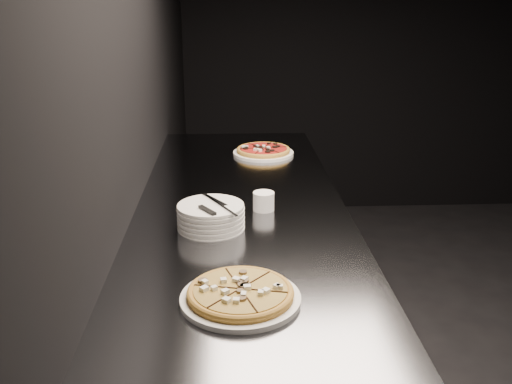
{
  "coord_description": "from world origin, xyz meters",
  "views": [
    {
      "loc": [
        -2.17,
        -1.79,
        1.63
      ],
      "look_at": [
        -2.08,
        0.05,
        0.99
      ],
      "focal_mm": 40.0,
      "sensor_mm": 36.0,
      "label": 1
    }
  ],
  "objects_px": {
    "pizza_mushroom": "(240,294)",
    "ramekin": "(264,201)",
    "pizza_tomato": "(263,151)",
    "plate_stack": "(211,216)",
    "cutlery": "(213,206)",
    "counter": "(243,335)"
  },
  "relations": [
    {
      "from": "pizza_mushroom",
      "to": "ramekin",
      "type": "height_order",
      "value": "ramekin"
    },
    {
      "from": "pizza_mushroom",
      "to": "ramekin",
      "type": "distance_m",
      "value": 0.63
    },
    {
      "from": "pizza_mushroom",
      "to": "pizza_tomato",
      "type": "xyz_separation_m",
      "value": [
        0.14,
        1.34,
        -0.0
      ]
    },
    {
      "from": "pizza_tomato",
      "to": "plate_stack",
      "type": "height_order",
      "value": "plate_stack"
    },
    {
      "from": "cutlery",
      "to": "ramekin",
      "type": "bearing_deg",
      "value": 11.69
    },
    {
      "from": "counter",
      "to": "plate_stack",
      "type": "relative_size",
      "value": 11.45
    },
    {
      "from": "pizza_mushroom",
      "to": "plate_stack",
      "type": "relative_size",
      "value": 1.47
    },
    {
      "from": "pizza_mushroom",
      "to": "ramekin",
      "type": "relative_size",
      "value": 4.23
    },
    {
      "from": "ramekin",
      "to": "cutlery",
      "type": "bearing_deg",
      "value": -134.99
    },
    {
      "from": "counter",
      "to": "pizza_mushroom",
      "type": "xyz_separation_m",
      "value": [
        -0.02,
        -0.55,
        0.48
      ]
    },
    {
      "from": "pizza_tomato",
      "to": "counter",
      "type": "bearing_deg",
      "value": -98.63
    },
    {
      "from": "counter",
      "to": "pizza_mushroom",
      "type": "bearing_deg",
      "value": -91.76
    },
    {
      "from": "cutlery",
      "to": "counter",
      "type": "bearing_deg",
      "value": 14.89
    },
    {
      "from": "plate_stack",
      "to": "ramekin",
      "type": "relative_size",
      "value": 2.88
    },
    {
      "from": "pizza_tomato",
      "to": "ramekin",
      "type": "bearing_deg",
      "value": -93.37
    },
    {
      "from": "pizza_mushroom",
      "to": "cutlery",
      "type": "xyz_separation_m",
      "value": [
        -0.08,
        0.45,
        0.06
      ]
    },
    {
      "from": "counter",
      "to": "pizza_tomato",
      "type": "xyz_separation_m",
      "value": [
        0.12,
        0.79,
        0.48
      ]
    },
    {
      "from": "ramekin",
      "to": "plate_stack",
      "type": "bearing_deg",
      "value": -139.27
    },
    {
      "from": "counter",
      "to": "pizza_mushroom",
      "type": "relative_size",
      "value": 7.79
    },
    {
      "from": "counter",
      "to": "pizza_tomato",
      "type": "distance_m",
      "value": 0.93
    },
    {
      "from": "plate_stack",
      "to": "pizza_mushroom",
      "type": "bearing_deg",
      "value": -79.78
    },
    {
      "from": "counter",
      "to": "cutlery",
      "type": "xyz_separation_m",
      "value": [
        -0.09,
        -0.1,
        0.54
      ]
    }
  ]
}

